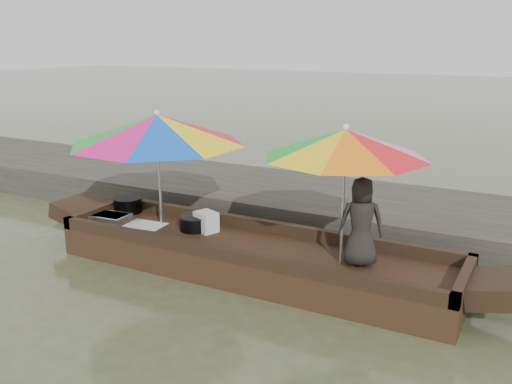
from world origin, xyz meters
The scene contains 11 objects.
water centered at (0.00, 0.00, 0.00)m, with size 80.00×80.00×0.00m, color #434A28.
dock centered at (0.00, 2.20, 0.25)m, with size 22.00×2.20×0.50m, color #2D2B26.
boat_hull centered at (0.00, 0.00, 0.17)m, with size 4.97×1.20×0.35m, color black.
cooking_pot centered at (-2.23, 0.38, 0.45)m, with size 0.39×0.39×0.21m, color black.
tray_crayfish centered at (-2.18, -0.06, 0.39)m, with size 0.51×0.36×0.09m, color silver.
tray_scallop centered at (-1.53, -0.11, 0.38)m, with size 0.51×0.36×0.06m, color silver.
charcoal_grill centered at (-0.95, 0.17, 0.44)m, with size 0.38×0.38×0.18m, color black.
supply_bag centered at (-0.78, 0.20, 0.48)m, with size 0.28×0.22×0.26m, color silver.
vendor centered at (1.32, 0.04, 0.85)m, with size 0.49×0.32×1.00m, color black.
umbrella_bow centered at (-1.35, 0.00, 1.12)m, with size 2.24×2.24×1.55m, color red, non-canonical shape.
umbrella_stern centered at (1.12, 0.00, 1.12)m, with size 1.80×1.80×1.55m, color pink, non-canonical shape.
Camera 1 is at (3.08, -5.65, 2.77)m, focal length 40.00 mm.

